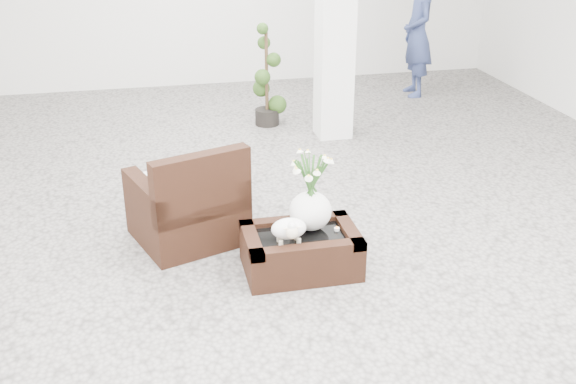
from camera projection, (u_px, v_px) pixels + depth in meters
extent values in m
plane|color=gray|center=(285.00, 254.00, 5.71)|extent=(11.00, 11.00, 0.00)
cube|color=black|center=(301.00, 253.00, 5.42)|extent=(0.90, 0.60, 0.31)
ellipsoid|color=white|center=(289.00, 231.00, 5.20)|extent=(0.28, 0.23, 0.21)
cylinder|color=white|center=(337.00, 229.00, 5.43)|extent=(0.04, 0.04, 0.03)
cube|color=black|center=(186.00, 191.00, 5.80)|extent=(1.06, 1.04, 0.90)
imported|color=navy|center=(418.00, 34.00, 9.69)|extent=(0.47, 0.67, 1.77)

